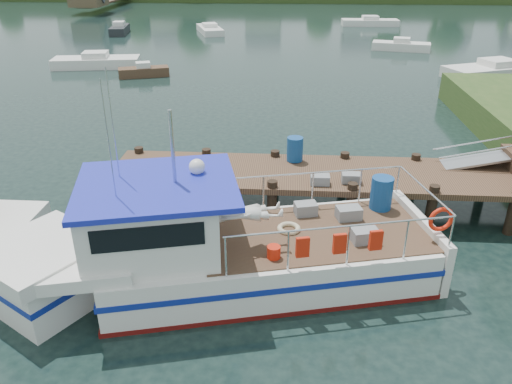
# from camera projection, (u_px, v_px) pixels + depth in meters

# --- Properties ---
(ground_plane) EXTENTS (160.00, 160.00, 0.00)m
(ground_plane) POSITION_uv_depth(u_px,v_px,m) (287.00, 207.00, 17.43)
(ground_plane) COLOR black
(dock) EXTENTS (16.60, 3.00, 4.78)m
(dock) POSITION_uv_depth(u_px,v_px,m) (492.00, 152.00, 16.06)
(dock) COLOR #483222
(dock) RESTS_ON ground
(lobster_boat) EXTENTS (12.05, 5.84, 5.80)m
(lobster_boat) POSITION_uv_depth(u_px,v_px,m) (212.00, 250.00, 13.03)
(lobster_boat) COLOR silver
(lobster_boat) RESTS_ON ground
(moored_rowboat) EXTENTS (3.66, 2.23, 1.01)m
(moored_rowboat) POSITION_uv_depth(u_px,v_px,m) (144.00, 71.00, 35.11)
(moored_rowboat) COLOR #483222
(moored_rowboat) RESTS_ON ground
(moored_far) EXTENTS (6.56, 2.38, 1.11)m
(moored_far) POSITION_uv_depth(u_px,v_px,m) (370.00, 22.00, 58.39)
(moored_far) COLOR silver
(moored_far) RESTS_ON ground
(moored_a) EXTENTS (6.63, 3.18, 1.17)m
(moored_a) POSITION_uv_depth(u_px,v_px,m) (96.00, 62.00, 37.78)
(moored_a) COLOR silver
(moored_a) RESTS_ON ground
(moored_b) EXTENTS (5.21, 2.76, 1.09)m
(moored_b) POSITION_uv_depth(u_px,v_px,m) (401.00, 46.00, 44.15)
(moored_b) COLOR silver
(moored_b) RESTS_ON ground
(moored_c) EXTENTS (8.03, 5.33, 1.20)m
(moored_c) POSITION_uv_depth(u_px,v_px,m) (497.00, 70.00, 35.13)
(moored_c) COLOR silver
(moored_c) RESTS_ON ground
(moored_d) EXTENTS (3.80, 6.29, 1.01)m
(moored_d) POSITION_uv_depth(u_px,v_px,m) (210.00, 29.00, 53.31)
(moored_d) COLOR silver
(moored_d) RESTS_ON ground
(moored_e) EXTENTS (2.23, 4.73, 1.25)m
(moored_e) POSITION_uv_depth(u_px,v_px,m) (120.00, 29.00, 52.75)
(moored_e) COLOR black
(moored_e) RESTS_ON ground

